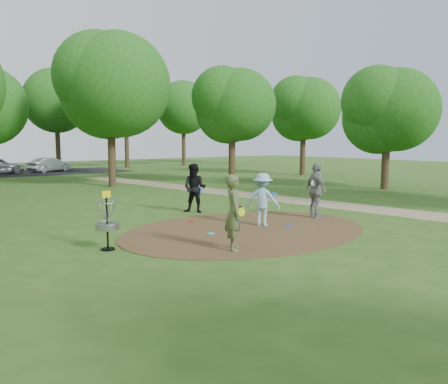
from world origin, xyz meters
TOP-DOWN VIEW (x-y plane):
  - ground at (0.00, 0.00)m, footprint 100.00×100.00m
  - dirt_clearing at (0.00, 0.00)m, footprint 8.40×8.40m
  - footpath at (6.50, 2.00)m, footprint 7.55×39.89m
  - parking_lot at (2.00, 30.00)m, footprint 14.00×8.00m
  - player_observer_with_disc at (-1.92, -1.71)m, footprint 0.79×0.86m
  - player_throwing_with_disc at (0.86, 0.22)m, footprint 1.32×1.30m
  - player_walking_with_disc at (0.57, 3.81)m, footprint 1.14×1.18m
  - player_waiting_with_disc at (3.39, 0.10)m, footprint 0.80×1.27m
  - disc_ground_cyan at (-1.30, 0.17)m, footprint 0.22×0.22m
  - disc_ground_blue at (1.37, -0.46)m, footprint 0.22×0.22m
  - disc_ground_red at (-0.68, 2.15)m, footprint 0.22×0.22m
  - car_right at (2.72, 30.31)m, footprint 4.12×2.74m
  - disc_golf_basket at (-4.50, 0.30)m, footprint 0.63×0.63m
  - tree_ring at (1.92, 8.04)m, footprint 36.69×45.21m

SIDE VIEW (x-z plane):
  - ground at x=0.00m, z-range 0.00..0.00m
  - parking_lot at x=2.00m, z-range 0.00..0.01m
  - footpath at x=6.50m, z-range 0.00..0.01m
  - dirt_clearing at x=0.00m, z-range 0.00..0.02m
  - disc_ground_cyan at x=-1.30m, z-range 0.02..0.04m
  - disc_ground_blue at x=1.37m, z-range 0.02..0.04m
  - disc_ground_red at x=-0.68m, z-range 0.02..0.04m
  - car_right at x=2.72m, z-range 0.00..1.28m
  - disc_golf_basket at x=-4.50m, z-range 0.10..1.64m
  - player_throwing_with_disc at x=0.86m, z-range 0.00..1.75m
  - player_walking_with_disc at x=0.57m, z-range 0.00..1.92m
  - player_observer_with_disc at x=-1.92m, z-range 0.00..1.97m
  - player_waiting_with_disc at x=3.39m, z-range 0.00..2.02m
  - tree_ring at x=1.92m, z-range 0.67..9.73m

